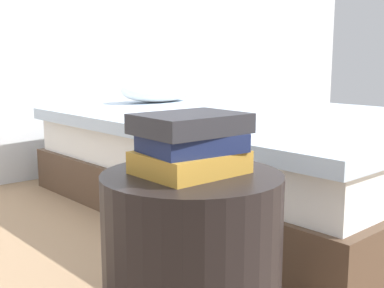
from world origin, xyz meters
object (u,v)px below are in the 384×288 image
(book_navy, at_px, (193,142))
(bed, at_px, (252,154))
(book_charcoal, at_px, (191,123))
(side_table, at_px, (192,260))
(book_ochre, at_px, (190,162))

(book_navy, bearing_deg, bed, 42.98)
(bed, height_order, book_charcoal, bed)
(side_table, xyz_separation_m, book_navy, (0.00, 0.00, 0.30))
(side_table, bearing_deg, bed, 36.53)
(bed, relative_size, book_navy, 8.90)
(bed, xyz_separation_m, book_charcoal, (-1.13, -0.83, 0.35))
(book_ochre, height_order, book_charcoal, book_charcoal)
(book_ochre, distance_m, book_navy, 0.05)
(bed, height_order, book_ochre, bed)
(book_ochre, bearing_deg, book_charcoal, -76.62)
(side_table, relative_size, book_ochre, 1.86)
(book_ochre, relative_size, book_charcoal, 0.96)
(book_ochre, relative_size, book_navy, 1.07)
(bed, xyz_separation_m, side_table, (-1.13, -0.84, -0.01))
(book_navy, bearing_deg, side_table, -142.21)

